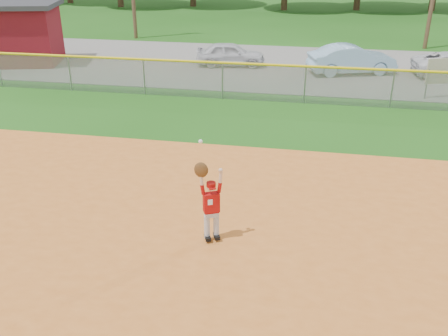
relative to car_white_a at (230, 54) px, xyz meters
The scene contains 9 objects.
ground 15.62m from the car_white_a, 87.69° to the right, with size 120.00×120.00×0.00m, color #1C5212.
clay_infield 18.62m from the car_white_a, 88.07° to the right, with size 24.00×16.00×0.04m, color #C86824.
parking_strip 0.96m from the car_white_a, 32.70° to the left, with size 44.00×10.00×0.03m, color slate.
car_white_a is the anchor object (origin of this frame).
car_blue 6.03m from the car_white_a, ahead, with size 1.44×4.13×1.36m, color #95C1DE.
utility_shed 10.88m from the car_white_a, behind, with size 4.76×4.09×3.09m.
sponsor_sign 10.38m from the car_white_a, 21.80° to the right, with size 1.80×0.66×1.67m.
outfield_fence 5.64m from the car_white_a, 83.60° to the right, with size 40.06×0.10×1.55m.
ballplayer 16.20m from the car_white_a, 81.80° to the right, with size 0.60×0.36×2.36m.
Camera 1 is at (3.67, -9.55, 6.18)m, focal length 40.00 mm.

